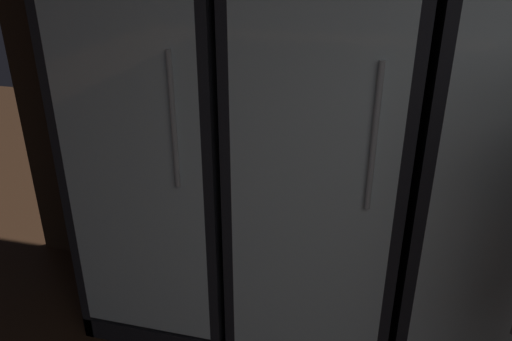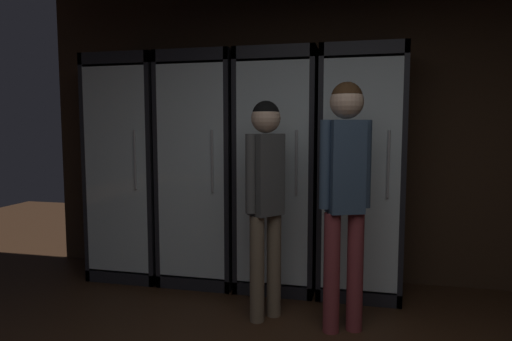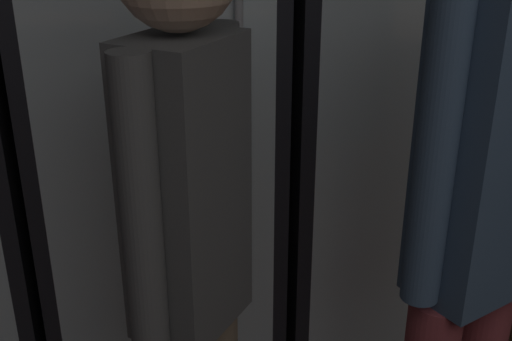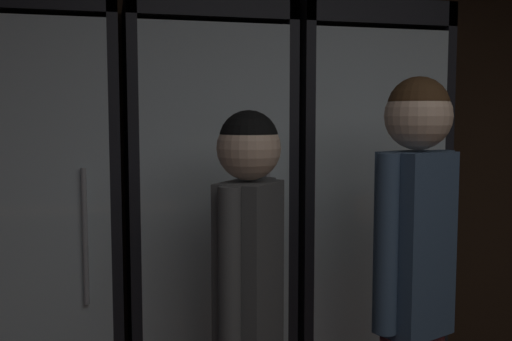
# 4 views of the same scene
# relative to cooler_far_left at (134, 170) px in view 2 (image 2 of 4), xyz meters

# --- Properties ---
(wall_back) EXTENTS (6.00, 0.06, 2.80)m
(wall_back) POSITION_rel_cooler_far_left_xyz_m (2.04, 0.30, 0.42)
(wall_back) COLOR #382619
(wall_back) RESTS_ON ground
(cooler_far_left) EXTENTS (0.66, 0.61, 2.01)m
(cooler_far_left) POSITION_rel_cooler_far_left_xyz_m (0.00, 0.00, 0.00)
(cooler_far_left) COLOR black
(cooler_far_left) RESTS_ON ground
(cooler_left) EXTENTS (0.66, 0.61, 2.01)m
(cooler_left) POSITION_rel_cooler_far_left_xyz_m (0.68, 0.00, 0.01)
(cooler_left) COLOR black
(cooler_left) RESTS_ON ground
(cooler_center) EXTENTS (0.66, 0.61, 2.01)m
(cooler_center) POSITION_rel_cooler_far_left_xyz_m (1.37, 0.00, 0.01)
(cooler_center) COLOR black
(cooler_center) RESTS_ON ground
(cooler_right) EXTENTS (0.66, 0.61, 2.01)m
(cooler_right) POSITION_rel_cooler_far_left_xyz_m (2.05, 0.00, 0.00)
(cooler_right) COLOR black
(cooler_right) RESTS_ON ground
(shopper_near) EXTENTS (0.33, 0.24, 1.67)m
(shopper_near) POSITION_rel_cooler_far_left_xyz_m (1.95, -0.80, 0.06)
(shopper_near) COLOR brown
(shopper_near) RESTS_ON ground
(shopper_far) EXTENTS (0.26, 0.28, 1.56)m
(shopper_far) POSITION_rel_cooler_far_left_xyz_m (1.40, -0.72, -0.01)
(shopper_far) COLOR #72604C
(shopper_far) RESTS_ON ground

